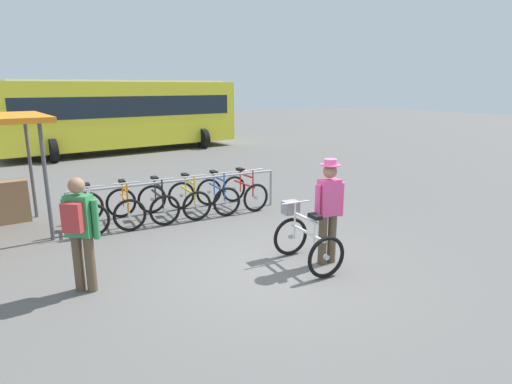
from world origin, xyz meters
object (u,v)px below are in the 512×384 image
at_px(featured_bicycle, 304,238).
at_px(pedestrian_with_backpack, 80,228).
at_px(racked_bike_black, 158,203).
at_px(bus_distant, 123,112).
at_px(racked_bike_white, 90,212).
at_px(racked_bike_orange, 125,207).
at_px(racked_bike_red, 244,192).
at_px(person_with_featured_bike, 329,207).
at_px(racked_bike_blue, 218,195).
at_px(racked_bike_yellow, 189,199).

xyz_separation_m(featured_bicycle, pedestrian_with_backpack, (-3.25, 0.76, 0.49)).
distance_m(racked_bike_black, bus_distant, 10.81).
relative_size(racked_bike_white, racked_bike_black, 1.03).
height_order(racked_bike_orange, bus_distant, bus_distant).
bearing_deg(featured_bicycle, racked_bike_red, 77.29).
bearing_deg(racked_bike_white, pedestrian_with_backpack, -100.80).
distance_m(racked_bike_orange, racked_bike_black, 0.70).
bearing_deg(pedestrian_with_backpack, featured_bicycle, -13.13).
xyz_separation_m(racked_bike_black, person_with_featured_bike, (1.65, -3.70, 0.58)).
bearing_deg(racked_bike_blue, racked_bike_black, 178.59).
distance_m(racked_bike_orange, pedestrian_with_backpack, 3.12).
distance_m(racked_bike_white, racked_bike_yellow, 2.10).
bearing_deg(person_with_featured_bike, pedestrian_with_backpack, 165.71).
bearing_deg(racked_bike_yellow, racked_bike_red, -1.41).
relative_size(racked_bike_orange, racked_bike_black, 1.02).
height_order(racked_bike_white, bus_distant, bus_distant).
bearing_deg(racked_bike_black, pedestrian_with_backpack, -124.83).
height_order(racked_bike_yellow, racked_bike_blue, same).
height_order(featured_bicycle, person_with_featured_bike, person_with_featured_bike).
bearing_deg(racked_bike_orange, racked_bike_white, 178.59).
xyz_separation_m(racked_bike_orange, racked_bike_blue, (2.10, -0.05, -0.00)).
height_order(racked_bike_white, racked_bike_orange, same).
bearing_deg(racked_bike_white, racked_bike_red, -1.41).
bearing_deg(racked_bike_red, racked_bike_yellow, 178.59).
bearing_deg(person_with_featured_bike, featured_bicycle, 155.36).
relative_size(racked_bike_white, racked_bike_blue, 1.05).
xyz_separation_m(racked_bike_red, pedestrian_with_backpack, (-4.04, -2.73, 0.57)).
distance_m(racked_bike_blue, racked_bike_red, 0.70).
distance_m(racked_bike_white, racked_bike_blue, 2.80).
distance_m(racked_bike_white, person_with_featured_bike, 4.86).
height_order(racked_bike_yellow, bus_distant, bus_distant).
bearing_deg(racked_bike_yellow, person_with_featured_bike, -75.46).
xyz_separation_m(racked_bike_white, racked_bike_yellow, (2.10, -0.05, 0.00)).
bearing_deg(racked_bike_red, pedestrian_with_backpack, -145.91).
bearing_deg(person_with_featured_bike, racked_bike_yellow, 104.54).
bearing_deg(person_with_featured_bike, bus_distant, 89.29).
relative_size(racked_bike_orange, racked_bike_red, 1.03).
xyz_separation_m(racked_bike_yellow, racked_bike_red, (1.40, -0.03, 0.00)).
distance_m(person_with_featured_bike, bus_distant, 14.29).
distance_m(racked_bike_yellow, featured_bicycle, 3.58).
distance_m(featured_bicycle, person_with_featured_bike, 0.63).
relative_size(racked_bike_red, bus_distant, 0.11).
bearing_deg(racked_bike_blue, featured_bicycle, -91.43).
xyz_separation_m(racked_bike_red, featured_bicycle, (-0.79, -3.49, 0.08)).
bearing_deg(racked_bike_white, featured_bicycle, -52.83).
bearing_deg(racked_bike_red, bus_distant, 91.45).
relative_size(featured_bicycle, person_with_featured_bike, 0.69).
xyz_separation_m(racked_bike_black, racked_bike_yellow, (0.70, -0.02, 0.00)).
relative_size(racked_bike_black, racked_bike_blue, 1.02).
height_order(racked_bike_orange, racked_bike_yellow, same).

